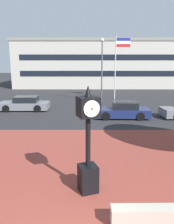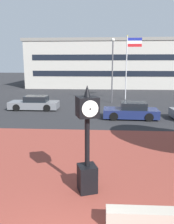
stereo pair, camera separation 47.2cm
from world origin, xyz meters
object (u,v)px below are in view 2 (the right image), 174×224
at_px(flagpole_primary, 129,61).
at_px(civic_building, 112,64).
at_px(street_clock, 87,145).
at_px(car_street_far, 35,103).
at_px(street_lamp_post, 113,64).
at_px(car_street_mid, 131,111).

height_order(flagpole_primary, civic_building, civic_building).
relative_size(street_clock, car_street_far, 0.80).
bearing_deg(flagpole_primary, car_street_far, -143.89).
xyz_separation_m(car_street_far, street_lamp_post, (7.28, 4.30, 3.56)).
height_order(car_street_mid, civic_building, civic_building).
height_order(street_clock, car_street_mid, street_clock).
distance_m(car_street_mid, car_street_far, 8.99).
bearing_deg(civic_building, car_street_mid, -89.12).
xyz_separation_m(car_street_far, civic_building, (8.08, 22.84, 3.55)).
height_order(street_clock, car_street_far, street_clock).
xyz_separation_m(street_clock, street_lamp_post, (1.56, 17.81, 2.49)).
relative_size(car_street_far, street_lamp_post, 0.66).
bearing_deg(flagpole_primary, street_lamp_post, -128.62).
bearing_deg(car_street_mid, car_street_far, 72.68).
distance_m(car_street_far, street_lamp_post, 9.17).
distance_m(street_clock, car_street_far, 14.71).
bearing_deg(street_clock, civic_building, 67.38).
bearing_deg(civic_building, car_street_far, -109.48).
distance_m(street_clock, car_street_mid, 10.93).
xyz_separation_m(car_street_far, flagpole_primary, (9.22, 6.73, 3.88)).
height_order(street_clock, civic_building, civic_building).
xyz_separation_m(flagpole_primary, civic_building, (-1.14, 16.11, -0.34)).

